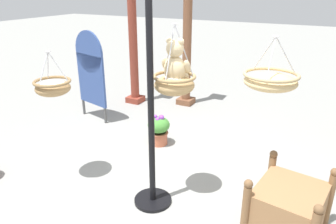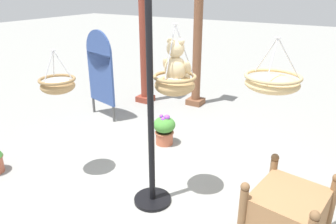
# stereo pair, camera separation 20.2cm
# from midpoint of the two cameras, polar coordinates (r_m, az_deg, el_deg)

# --- Properties ---
(ground_plane) EXTENTS (40.00, 40.00, 0.00)m
(ground_plane) POSITION_cam_midpoint_polar(r_m,az_deg,el_deg) (3.96, 0.79, -15.58)
(ground_plane) COLOR gray
(display_pole_central) EXTENTS (0.44, 0.44, 2.59)m
(display_pole_central) POSITION_cam_midpoint_polar(r_m,az_deg,el_deg) (3.52, -1.37, -4.92)
(display_pole_central) COLOR black
(display_pole_central) RESTS_ON ground
(hanging_basket_with_teddy) EXTENTS (0.47, 0.47, 0.75)m
(hanging_basket_with_teddy) POSITION_cam_midpoint_polar(r_m,az_deg,el_deg) (3.43, 2.92, 5.09)
(hanging_basket_with_teddy) COLOR tan
(teddy_bear) EXTENTS (0.33, 0.30, 0.48)m
(teddy_bear) POSITION_cam_midpoint_polar(r_m,az_deg,el_deg) (3.39, 3.18, 8.60)
(teddy_bear) COLOR #D1B789
(hanging_basket_left_high) EXTENTS (0.44, 0.44, 0.54)m
(hanging_basket_left_high) POSITION_cam_midpoint_polar(r_m,az_deg,el_deg) (4.09, -17.83, 4.67)
(hanging_basket_left_high) COLOR #A37F51
(hanging_basket_right_low) EXTENTS (0.58, 0.58, 0.56)m
(hanging_basket_right_low) POSITION_cam_midpoint_polar(r_m,az_deg,el_deg) (3.46, 19.79, 5.01)
(hanging_basket_right_low) COLOR tan
(greenhouse_pillar_left) EXTENTS (0.34, 0.34, 2.83)m
(greenhouse_pillar_left) POSITION_cam_midpoint_polar(r_m,az_deg,el_deg) (6.61, 6.21, 12.63)
(greenhouse_pillar_left) COLOR brown
(greenhouse_pillar_left) RESTS_ON ground
(greenhouse_pillar_far_back) EXTENTS (0.34, 0.34, 2.59)m
(greenhouse_pillar_far_back) POSITION_cam_midpoint_polar(r_m,az_deg,el_deg) (6.79, -3.47, 11.93)
(greenhouse_pillar_far_back) COLOR brown
(greenhouse_pillar_far_back) RESTS_ON ground
(wooden_planter_box) EXTENTS (0.82, 0.88, 0.69)m
(wooden_planter_box) POSITION_cam_midpoint_polar(r_m,az_deg,el_deg) (3.58, 22.13, -16.45)
(wooden_planter_box) COLOR #9E7047
(wooden_planter_box) RESTS_ON ground
(potted_plant_tall_leafy) EXTENTS (0.35, 0.35, 0.51)m
(potted_plant_tall_leafy) POSITION_cam_midpoint_polar(r_m,az_deg,el_deg) (5.10, 0.48, -3.10)
(potted_plant_tall_leafy) COLOR #BC6042
(potted_plant_tall_leafy) RESTS_ON ground
(display_sign_board) EXTENTS (0.75, 0.22, 1.67)m
(display_sign_board) POSITION_cam_midpoint_polar(r_m,az_deg,el_deg) (6.06, -11.14, 7.78)
(display_sign_board) COLOR #334C8C
(display_sign_board) RESTS_ON ground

